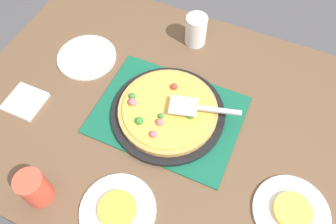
# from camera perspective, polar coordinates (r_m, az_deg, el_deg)

# --- Properties ---
(ground_plane) EXTENTS (8.00, 8.00, 0.00)m
(ground_plane) POSITION_cam_1_polar(r_m,az_deg,el_deg) (1.81, 0.00, -13.00)
(ground_plane) COLOR #4C4C51
(dining_table) EXTENTS (1.40, 1.00, 0.75)m
(dining_table) POSITION_cam_1_polar(r_m,az_deg,el_deg) (1.22, 0.00, -3.21)
(dining_table) COLOR brown
(dining_table) RESTS_ON ground_plane
(placemat) EXTENTS (0.48, 0.36, 0.01)m
(placemat) POSITION_cam_1_polar(r_m,az_deg,el_deg) (1.13, 0.00, -0.46)
(placemat) COLOR #145B42
(placemat) RESTS_ON dining_table
(pizza_pan) EXTENTS (0.38, 0.38, 0.01)m
(pizza_pan) POSITION_cam_1_polar(r_m,az_deg,el_deg) (1.12, 0.00, -0.19)
(pizza_pan) COLOR black
(pizza_pan) RESTS_ON placemat
(pizza) EXTENTS (0.33, 0.33, 0.05)m
(pizza) POSITION_cam_1_polar(r_m,az_deg,el_deg) (1.10, -0.12, 0.34)
(pizza) COLOR tan
(pizza) RESTS_ON pizza_pan
(plate_near_left) EXTENTS (0.22, 0.22, 0.01)m
(plate_near_left) POSITION_cam_1_polar(r_m,az_deg,el_deg) (1.05, 20.27, -15.74)
(plate_near_left) COLOR white
(plate_near_left) RESTS_ON dining_table
(plate_far_right) EXTENTS (0.22, 0.22, 0.01)m
(plate_far_right) POSITION_cam_1_polar(r_m,az_deg,el_deg) (1.00, -8.46, -16.30)
(plate_far_right) COLOR white
(plate_far_right) RESTS_ON dining_table
(plate_side) EXTENTS (0.22, 0.22, 0.01)m
(plate_side) POSITION_cam_1_polar(r_m,az_deg,el_deg) (1.31, -13.67, 9.09)
(plate_side) COLOR white
(plate_side) RESTS_ON dining_table
(served_slice_left) EXTENTS (0.11, 0.11, 0.02)m
(served_slice_left) POSITION_cam_1_polar(r_m,az_deg,el_deg) (1.04, 20.49, -15.53)
(served_slice_left) COLOR #EAB747
(served_slice_left) RESTS_ON plate_near_left
(served_slice_right) EXTENTS (0.11, 0.11, 0.02)m
(served_slice_right) POSITION_cam_1_polar(r_m,az_deg,el_deg) (0.99, -8.56, -16.10)
(served_slice_right) COLOR gold
(served_slice_right) RESTS_ON plate_far_right
(cup_near) EXTENTS (0.08, 0.08, 0.12)m
(cup_near) POSITION_cam_1_polar(r_m,az_deg,el_deg) (1.30, 4.79, 13.73)
(cup_near) COLOR white
(cup_near) RESTS_ON dining_table
(cup_far) EXTENTS (0.08, 0.08, 0.12)m
(cup_far) POSITION_cam_1_polar(r_m,az_deg,el_deg) (1.03, -21.80, -11.97)
(cup_far) COLOR #E04C38
(cup_far) RESTS_ON dining_table
(pizza_server) EXTENTS (0.23, 0.10, 0.01)m
(pizza_server) POSITION_cam_1_polar(r_m,az_deg,el_deg) (1.07, 5.20, 0.73)
(pizza_server) COLOR silver
(pizza_server) RESTS_ON pizza
(napkin_stack) EXTENTS (0.12, 0.12, 0.02)m
(napkin_stack) POSITION_cam_1_polar(r_m,az_deg,el_deg) (1.25, -23.20, 1.64)
(napkin_stack) COLOR white
(napkin_stack) RESTS_ON dining_table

